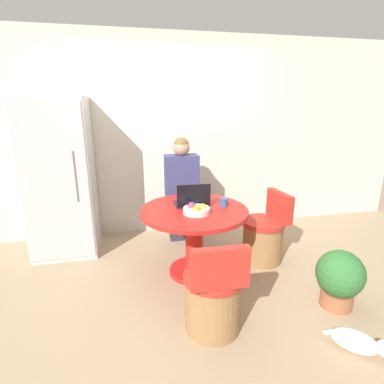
# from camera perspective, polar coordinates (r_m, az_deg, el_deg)

# --- Properties ---
(ground_plane) EXTENTS (12.00, 12.00, 0.00)m
(ground_plane) POSITION_cam_1_polar(r_m,az_deg,el_deg) (3.16, 0.42, -16.97)
(ground_plane) COLOR #9E8466
(wall_back) EXTENTS (7.00, 0.06, 2.60)m
(wall_back) POSITION_cam_1_polar(r_m,az_deg,el_deg) (4.08, -4.07, 10.30)
(wall_back) COLOR beige
(wall_back) RESTS_ON ground_plane
(refrigerator) EXTENTS (0.71, 0.72, 1.82)m
(refrigerator) POSITION_cam_1_polar(r_m,az_deg,el_deg) (3.79, -23.67, 2.46)
(refrigerator) COLOR silver
(refrigerator) RESTS_ON ground_plane
(dining_table) EXTENTS (1.09, 1.09, 0.72)m
(dining_table) POSITION_cam_1_polar(r_m,az_deg,el_deg) (3.09, 0.39, -7.06)
(dining_table) COLOR red
(dining_table) RESTS_ON ground_plane
(chair_near_camera) EXTENTS (0.47, 0.47, 0.80)m
(chair_near_camera) POSITION_cam_1_polar(r_m,az_deg,el_deg) (2.49, 4.12, -19.48)
(chair_near_camera) COLOR olive
(chair_near_camera) RESTS_ON ground_plane
(chair_right_side) EXTENTS (0.48, 0.47, 0.80)m
(chair_right_side) POSITION_cam_1_polar(r_m,az_deg,el_deg) (3.53, 13.53, -8.40)
(chair_right_side) COLOR olive
(chair_right_side) RESTS_ON ground_plane
(person_seated) EXTENTS (0.40, 0.37, 1.36)m
(person_seated) POSITION_cam_1_polar(r_m,az_deg,el_deg) (3.72, -2.08, 0.99)
(person_seated) COLOR #2D2D38
(person_seated) RESTS_ON ground_plane
(laptop) EXTENTS (0.35, 0.25, 0.25)m
(laptop) POSITION_cam_1_polar(r_m,az_deg,el_deg) (3.09, 0.02, -1.71)
(laptop) COLOR #232328
(laptop) RESTS_ON dining_table
(fruit_bowl) EXTENTS (0.26, 0.26, 0.10)m
(fruit_bowl) POSITION_cam_1_polar(r_m,az_deg,el_deg) (2.89, 0.86, -3.39)
(fruit_bowl) COLOR beige
(fruit_bowl) RESTS_ON dining_table
(coffee_cup) EXTENTS (0.08, 0.08, 0.08)m
(coffee_cup) POSITION_cam_1_polar(r_m,az_deg,el_deg) (3.09, 6.08, -1.98)
(coffee_cup) COLOR #2D4C84
(coffee_cup) RESTS_ON dining_table
(cat) EXTENTS (0.35, 0.35, 0.17)m
(cat) POSITION_cam_1_polar(r_m,az_deg,el_deg) (2.70, 29.16, -23.69)
(cat) COLOR white
(cat) RESTS_ON ground_plane
(potted_plant) EXTENTS (0.41, 0.41, 0.53)m
(potted_plant) POSITION_cam_1_polar(r_m,az_deg,el_deg) (3.00, 26.30, -14.32)
(potted_plant) COLOR #935638
(potted_plant) RESTS_ON ground_plane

